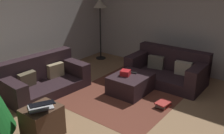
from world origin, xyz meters
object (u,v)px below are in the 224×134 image
(side_table, at_px, (42,122))
(corner_lamp, at_px, (100,8))
(gift_box, at_px, (125,73))
(couch_left, at_px, (43,78))
(ottoman, at_px, (131,84))
(tv_remote, at_px, (133,73))
(couch_right, at_px, (168,70))
(book_stack, at_px, (163,104))
(laptop, at_px, (41,106))

(side_table, distance_m, corner_lamp, 3.98)
(gift_box, xyz_separation_m, side_table, (-1.99, 0.12, -0.19))
(couch_left, bearing_deg, ottoman, 129.50)
(tv_remote, xyz_separation_m, corner_lamp, (1.20, 1.88, 1.06))
(couch_right, xyz_separation_m, book_stack, (-1.12, -0.46, -0.24))
(couch_left, distance_m, side_table, 1.64)
(couch_right, xyz_separation_m, corner_lamp, (0.35, 2.28, 1.16))
(couch_left, bearing_deg, tv_remote, 133.01)
(tv_remote, height_order, side_table, side_table)
(gift_box, distance_m, corner_lamp, 2.51)
(tv_remote, height_order, corner_lamp, corner_lamp)
(corner_lamp, bearing_deg, side_table, -153.40)
(corner_lamp, bearing_deg, laptop, -152.90)
(gift_box, distance_m, side_table, 2.01)
(ottoman, height_order, tv_remote, tv_remote)
(ottoman, relative_size, laptop, 1.66)
(couch_left, height_order, couch_right, couch_right)
(couch_left, xyz_separation_m, couch_right, (2.02, -1.87, 0.01))
(side_table, bearing_deg, couch_right, -10.82)
(couch_right, xyz_separation_m, ottoman, (-0.97, 0.36, -0.10))
(book_stack, xyz_separation_m, corner_lamp, (1.47, 2.73, 1.40))
(couch_right, bearing_deg, corner_lamp, -8.80)
(side_table, height_order, corner_lamp, corner_lamp)
(couch_right, xyz_separation_m, side_table, (-3.04, 0.58, -0.04))
(couch_left, relative_size, book_stack, 5.76)
(laptop, relative_size, corner_lamp, 0.30)
(couch_left, distance_m, book_stack, 2.50)
(ottoman, height_order, laptop, laptop)
(tv_remote, bearing_deg, couch_left, 120.21)
(side_table, bearing_deg, book_stack, -28.48)
(gift_box, xyz_separation_m, laptop, (-2.02, 0.07, 0.12))
(ottoman, xyz_separation_m, laptop, (-2.09, 0.17, 0.36))
(ottoman, distance_m, gift_box, 0.27)
(side_table, distance_m, book_stack, 2.18)
(couch_left, distance_m, laptop, 1.72)
(couch_left, distance_m, ottoman, 1.84)
(couch_left, xyz_separation_m, laptop, (-1.04, -1.34, 0.27))
(ottoman, height_order, gift_box, gift_box)
(tv_remote, bearing_deg, ottoman, -173.89)
(gift_box, bearing_deg, book_stack, -95.18)
(book_stack, relative_size, corner_lamp, 0.18)
(tv_remote, relative_size, book_stack, 0.52)
(tv_remote, relative_size, corner_lamp, 0.09)
(book_stack, bearing_deg, ottoman, 79.56)
(ottoman, bearing_deg, corner_lamp, 55.31)
(ottoman, xyz_separation_m, side_table, (-2.06, 0.22, 0.06))
(couch_left, bearing_deg, couch_right, 141.85)
(book_stack, bearing_deg, couch_right, 22.12)
(couch_left, bearing_deg, corner_lamp, -165.69)
(tv_remote, bearing_deg, laptop, 168.26)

